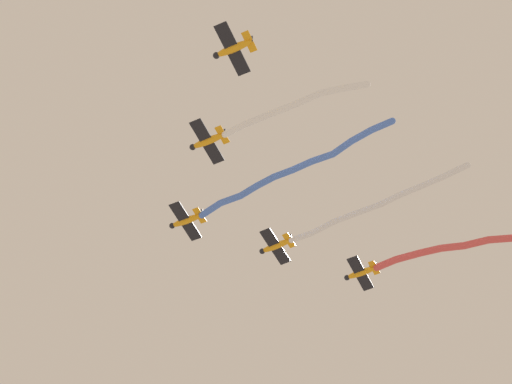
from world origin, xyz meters
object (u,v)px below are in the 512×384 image
(airplane_slot, at_px, (233,49))
(airplane_left_wing, at_px, (208,141))
(airplane_lead, at_px, (186,221))
(airplane_right_wing, at_px, (276,246))
(airplane_trail, at_px, (361,273))

(airplane_slot, bearing_deg, airplane_left_wing, -51.07)
(airplane_left_wing, distance_m, airplane_slot, 11.76)
(airplane_lead, xyz_separation_m, airplane_right_wing, (2.61, -11.47, 0.30))
(airplane_left_wing, relative_size, airplane_trail, 1.01)
(airplane_right_wing, distance_m, airplane_slot, 27.38)
(airplane_left_wing, relative_size, airplane_right_wing, 1.02)
(airplane_lead, relative_size, airplane_slot, 1.00)
(airplane_lead, bearing_deg, airplane_slot, 129.31)
(airplane_lead, bearing_deg, airplane_trail, -134.66)
(airplane_right_wing, height_order, airplane_trail, airplane_right_wing)
(airplane_right_wing, relative_size, airplane_slot, 0.98)
(airplane_slot, xyz_separation_m, airplane_trail, (28.56, -20.15, 0.30))
(airplane_lead, relative_size, airplane_trail, 1.01)
(airplane_left_wing, distance_m, airplane_trail, 27.37)
(airplane_trail, bearing_deg, airplane_lead, 47.14)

